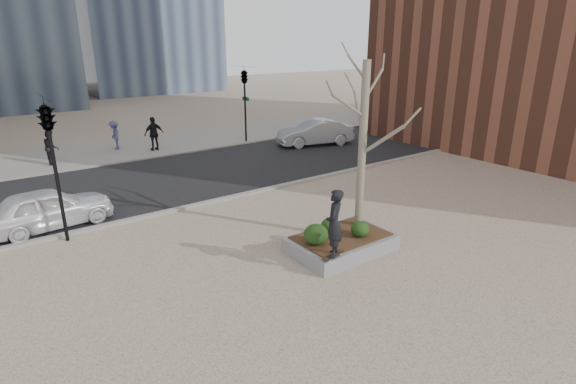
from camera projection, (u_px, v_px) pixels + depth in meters
ground at (315, 259)px, 12.97m from camera, size 120.00×120.00×0.00m
street at (177, 177)px, 20.60m from camera, size 60.00×8.00×0.02m
far_sidewalk at (128, 148)px, 25.95m from camera, size 60.00×6.00×0.02m
planter at (341, 243)px, 13.45m from camera, size 3.00×2.00×0.45m
planter_mulch at (341, 236)px, 13.37m from camera, size 2.70×1.70×0.04m
sycamore_tree at (364, 120)px, 13.08m from camera, size 2.80×2.80×6.60m
shrub_left at (316, 234)px, 12.71m from camera, size 0.70×0.70×0.60m
shrub_middle at (330, 226)px, 13.50m from camera, size 0.52×0.52×0.44m
shrub_right at (360, 229)px, 13.23m from camera, size 0.55×0.55×0.46m
skateboard at (333, 256)px, 12.08m from camera, size 0.80×0.37×0.08m
skateboarder at (334, 223)px, 11.77m from camera, size 0.80×0.78×1.86m
police_car at (48, 208)px, 14.89m from camera, size 4.16×2.01×1.37m
car_silver at (315, 132)px, 26.56m from camera, size 4.73×2.80×1.47m
car_third at (405, 120)px, 30.91m from camera, size 5.04×2.89×1.37m
pedestrian_a at (51, 147)px, 22.46m from camera, size 0.76×0.91×1.71m
pedestrian_b at (115, 135)px, 25.42m from camera, size 0.68×1.10×1.63m
pedestrian_c at (154, 134)px, 25.18m from camera, size 1.13×0.53×1.89m
traffic_light_near at (56, 172)px, 13.45m from camera, size 0.60×2.48×4.50m
traffic_light_far at (245, 105)px, 27.01m from camera, size 0.60×2.48×4.50m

